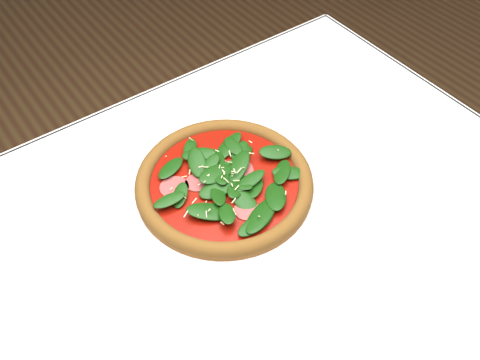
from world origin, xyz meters
TOP-DOWN VIEW (x-y plane):
  - dining_table at (0.00, 0.00)m, footprint 1.21×0.81m
  - plate at (0.07, 0.08)m, footprint 0.36×0.36m
  - pizza at (0.07, 0.08)m, footprint 0.41×0.41m
  - saucer_far at (0.34, 0.13)m, footprint 0.14×0.14m

SIDE VIEW (x-z plane):
  - dining_table at x=0.00m, z-range 0.27..1.02m
  - saucer_far at x=0.34m, z-range 0.75..0.76m
  - plate at x=0.07m, z-range 0.75..0.77m
  - pizza at x=0.07m, z-range 0.76..0.80m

